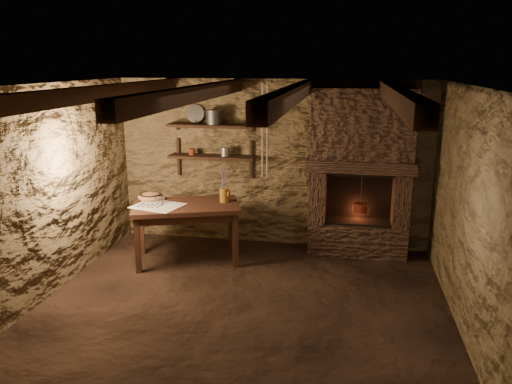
% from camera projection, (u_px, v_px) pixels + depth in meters
% --- Properties ---
extents(floor, '(4.50, 4.50, 0.00)m').
position_uv_depth(floor, '(244.00, 303.00, 5.61)').
color(floor, black).
rests_on(floor, ground).
extents(back_wall, '(4.50, 0.04, 2.40)m').
position_uv_depth(back_wall, '(272.00, 164.00, 7.21)').
color(back_wall, '#4D3C24').
rests_on(back_wall, floor).
extents(front_wall, '(4.50, 0.04, 2.40)m').
position_uv_depth(front_wall, '(184.00, 277.00, 3.40)').
color(front_wall, '#4D3C24').
rests_on(front_wall, floor).
extents(left_wall, '(0.04, 4.00, 2.40)m').
position_uv_depth(left_wall, '(51.00, 190.00, 5.70)').
color(left_wall, '#4D3C24').
rests_on(left_wall, floor).
extents(right_wall, '(0.04, 4.00, 2.40)m').
position_uv_depth(right_wall, '(467.00, 211.00, 4.91)').
color(right_wall, '#4D3C24').
rests_on(right_wall, floor).
extents(ceiling, '(4.50, 4.00, 0.04)m').
position_uv_depth(ceiling, '(243.00, 85.00, 5.00)').
color(ceiling, black).
rests_on(ceiling, back_wall).
extents(beam_far_left, '(0.14, 3.95, 0.16)m').
position_uv_depth(beam_far_left, '(105.00, 92.00, 5.29)').
color(beam_far_left, black).
rests_on(beam_far_left, ceiling).
extents(beam_mid_left, '(0.14, 3.95, 0.16)m').
position_uv_depth(beam_mid_left, '(195.00, 93.00, 5.11)').
color(beam_mid_left, black).
rests_on(beam_mid_left, ceiling).
extents(beam_mid_right, '(0.14, 3.95, 0.16)m').
position_uv_depth(beam_mid_right, '(292.00, 95.00, 4.94)').
color(beam_mid_right, black).
rests_on(beam_mid_right, ceiling).
extents(beam_far_right, '(0.14, 3.95, 0.16)m').
position_uv_depth(beam_far_right, '(397.00, 96.00, 4.76)').
color(beam_far_right, black).
rests_on(beam_far_right, ceiling).
extents(shelf_lower, '(1.25, 0.30, 0.04)m').
position_uv_depth(shelf_lower, '(212.00, 157.00, 7.18)').
color(shelf_lower, black).
rests_on(shelf_lower, back_wall).
extents(shelf_upper, '(1.25, 0.30, 0.04)m').
position_uv_depth(shelf_upper, '(211.00, 126.00, 7.06)').
color(shelf_upper, black).
rests_on(shelf_upper, back_wall).
extents(hearth, '(1.43, 0.51, 2.30)m').
position_uv_depth(hearth, '(360.00, 168.00, 6.76)').
color(hearth, '#332219').
rests_on(hearth, floor).
extents(work_table, '(1.57, 1.20, 0.79)m').
position_uv_depth(work_table, '(187.00, 230.00, 6.71)').
color(work_table, black).
rests_on(work_table, floor).
extents(linen_cloth, '(0.71, 0.63, 0.01)m').
position_uv_depth(linen_cloth, '(158.00, 206.00, 6.53)').
color(linen_cloth, white).
rests_on(linen_cloth, work_table).
extents(pewter_cutlery_row, '(0.54, 0.32, 0.01)m').
position_uv_depth(pewter_cutlery_row, '(157.00, 205.00, 6.51)').
color(pewter_cutlery_row, gray).
rests_on(pewter_cutlery_row, linen_cloth).
extents(drinking_glasses, '(0.20, 0.06, 0.08)m').
position_uv_depth(drinking_glasses, '(162.00, 200.00, 6.63)').
color(drinking_glasses, silver).
rests_on(drinking_glasses, linen_cloth).
extents(stoneware_jug, '(0.14, 0.13, 0.44)m').
position_uv_depth(stoneware_jug, '(224.00, 188.00, 6.68)').
color(stoneware_jug, '#9E681E').
rests_on(stoneware_jug, work_table).
extents(wooden_bowl, '(0.44, 0.44, 0.12)m').
position_uv_depth(wooden_bowl, '(151.00, 197.00, 6.82)').
color(wooden_bowl, '#925F3F').
rests_on(wooden_bowl, work_table).
extents(iron_stockpot, '(0.25, 0.25, 0.18)m').
position_uv_depth(iron_stockpot, '(214.00, 118.00, 7.03)').
color(iron_stockpot, '#33302D').
rests_on(iron_stockpot, shelf_upper).
extents(tin_pan, '(0.28, 0.14, 0.26)m').
position_uv_depth(tin_pan, '(195.00, 114.00, 7.17)').
color(tin_pan, '#A2A19C').
rests_on(tin_pan, shelf_upper).
extents(small_kettle, '(0.21, 0.18, 0.19)m').
position_uv_depth(small_kettle, '(225.00, 152.00, 7.12)').
color(small_kettle, '#A2A19C').
rests_on(small_kettle, shelf_lower).
extents(rusty_tin, '(0.10, 0.10, 0.09)m').
position_uv_depth(rusty_tin, '(192.00, 152.00, 7.21)').
color(rusty_tin, '#522010').
rests_on(rusty_tin, shelf_lower).
extents(red_pot, '(0.20, 0.19, 0.54)m').
position_uv_depth(red_pot, '(361.00, 207.00, 6.84)').
color(red_pot, maroon).
rests_on(red_pot, hearth).
extents(hanging_ropes, '(0.08, 0.08, 1.20)m').
position_uv_depth(hanging_ropes, '(265.00, 131.00, 6.14)').
color(hanging_ropes, beige).
rests_on(hanging_ropes, ceiling).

